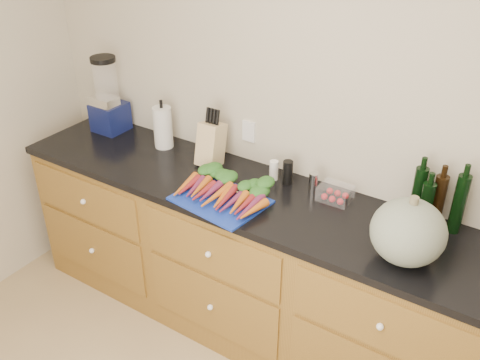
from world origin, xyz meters
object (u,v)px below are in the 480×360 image
Objects in this scene: carrots at (224,192)px; blender_appliance at (108,99)px; tomato_box at (335,193)px; knife_block at (211,144)px; cutting_board at (220,200)px; paper_towel at (163,127)px; squash at (408,232)px.

blender_appliance is at bearing 165.40° from carrots.
tomato_box is (1.55, 0.01, -0.17)m from blender_appliance.
cutting_board is at bearing -47.91° from knife_block.
cutting_board is 2.74× the size of tomato_box.
paper_towel is 0.37m from knife_block.
cutting_board is 1.83× the size of knife_block.
carrots is at bearing -44.09° from knife_block.
paper_towel is (-0.64, 0.32, 0.12)m from cutting_board.
cutting_board is 0.92× the size of blender_appliance.
tomato_box is at bearing 0.51° from paper_towel.
squash reaches higher than paper_towel.
knife_block is (-0.27, 0.26, 0.08)m from carrots.
carrots is at bearing -179.21° from squash.
knife_block is at bearing -177.71° from tomato_box.
blender_appliance is (-1.07, 0.28, 0.17)m from carrots.
squash reaches higher than knife_block.
blender_appliance reaches higher than paper_towel.
cutting_board is 1.40× the size of squash.
paper_towel is 1.04× the size of knife_block.
carrots is 1.00× the size of blender_appliance.
carrots is 1.12m from blender_appliance.
carrots is 1.52× the size of squash.
squash is (0.93, 0.01, 0.11)m from carrots.
knife_block reaches higher than cutting_board.
cutting_board is 1.14m from blender_appliance.
carrots is (0.00, 0.04, 0.03)m from cutting_board.
tomato_box is (0.48, 0.29, 0.00)m from carrots.
squash is 1.96× the size of tomato_box.
carrots is 0.93m from squash.
squash is at bearing 3.10° from cutting_board.
knife_block is (0.80, -0.02, -0.09)m from blender_appliance.
knife_block is 0.76m from tomato_box.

